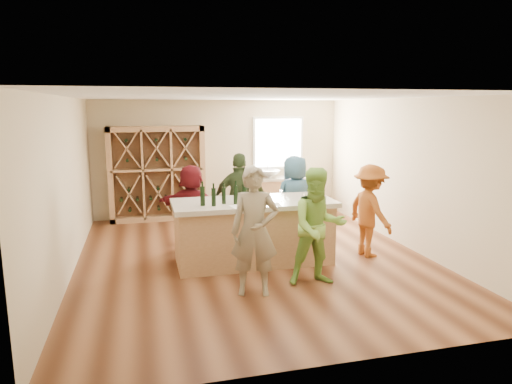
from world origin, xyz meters
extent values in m
cube|color=brown|center=(0.00, 0.00, -0.05)|extent=(6.00, 7.00, 0.10)
cube|color=white|center=(0.00, 0.00, 2.85)|extent=(6.00, 7.00, 0.10)
cube|color=beige|center=(0.00, 3.55, 1.40)|extent=(6.00, 0.10, 2.80)
cube|color=beige|center=(0.00, -3.55, 1.40)|extent=(6.00, 0.10, 2.80)
cube|color=beige|center=(-3.05, 0.00, 1.40)|extent=(0.10, 7.00, 2.80)
cube|color=beige|center=(3.05, 0.00, 1.40)|extent=(0.10, 7.00, 2.80)
cube|color=white|center=(1.50, 3.47, 1.75)|extent=(1.30, 0.06, 1.30)
cube|color=white|center=(1.50, 3.44, 1.75)|extent=(1.18, 0.01, 1.18)
cube|color=#AD7F53|center=(-1.50, 3.27, 1.10)|extent=(2.20, 0.45, 2.20)
cube|color=#AD7F53|center=(1.40, 3.20, 0.43)|extent=(1.60, 0.58, 0.86)
cube|color=#BEB29C|center=(1.40, 3.20, 0.89)|extent=(1.70, 0.62, 0.06)
imported|color=silver|center=(1.20, 3.20, 1.01)|extent=(0.54, 0.54, 0.19)
cylinder|color=silver|center=(1.20, 3.38, 1.07)|extent=(0.02, 0.02, 0.30)
cube|color=#AD7F53|center=(-0.04, -0.19, 0.50)|extent=(2.60, 1.00, 1.00)
cube|color=#BEB29C|center=(-0.04, -0.19, 1.04)|extent=(2.72, 1.12, 0.08)
cylinder|color=black|center=(-0.93, -0.38, 1.24)|extent=(0.10, 0.10, 0.31)
cylinder|color=black|center=(-0.76, -0.45, 1.23)|extent=(0.08, 0.08, 0.29)
cylinder|color=black|center=(-0.57, -0.32, 1.22)|extent=(0.07, 0.07, 0.27)
cylinder|color=black|center=(-0.38, -0.37, 1.23)|extent=(0.09, 0.09, 0.30)
cylinder|color=black|center=(-0.23, -0.32, 1.23)|extent=(0.08, 0.08, 0.31)
cone|color=white|center=(-0.29, -0.61, 1.17)|extent=(0.09, 0.09, 0.18)
cone|color=white|center=(0.10, -0.67, 1.17)|extent=(0.07, 0.07, 0.17)
cone|color=white|center=(0.68, -0.69, 1.17)|extent=(0.09, 0.09, 0.18)
cone|color=white|center=(0.40, -0.33, 1.16)|extent=(0.07, 0.07, 0.16)
cone|color=white|center=(0.94, -0.40, 1.16)|extent=(0.08, 0.08, 0.16)
cube|color=white|center=(-0.38, -0.61, 1.08)|extent=(0.30, 0.37, 0.00)
cube|color=white|center=(0.20, -0.57, 1.08)|extent=(0.25, 0.32, 0.00)
cube|color=white|center=(0.78, -0.53, 1.08)|extent=(0.30, 0.34, 0.00)
imported|color=gray|center=(-0.35, -1.51, 0.92)|extent=(0.77, 0.65, 1.84)
imported|color=#8CC64C|center=(0.65, -1.39, 0.88)|extent=(0.89, 0.53, 1.77)
imported|color=#994C19|center=(2.05, -0.35, 0.82)|extent=(0.66, 1.13, 1.65)
imported|color=#263319|center=(-0.07, 0.72, 0.90)|extent=(1.14, 0.74, 1.79)
imported|color=#335972|center=(1.02, 0.76, 0.86)|extent=(0.92, 0.69, 1.72)
imported|color=#590F14|center=(-0.97, 0.84, 0.80)|extent=(1.55, 1.21, 1.60)
camera|label=1|loc=(-1.85, -7.50, 2.63)|focal=32.00mm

